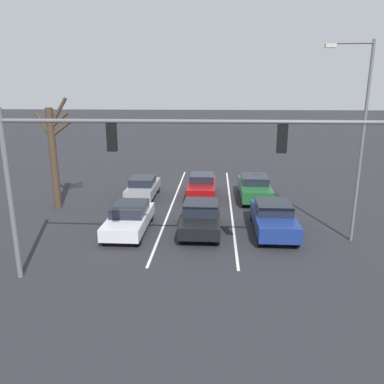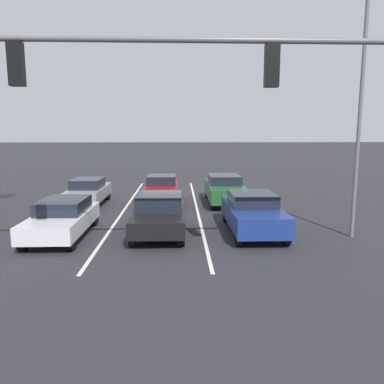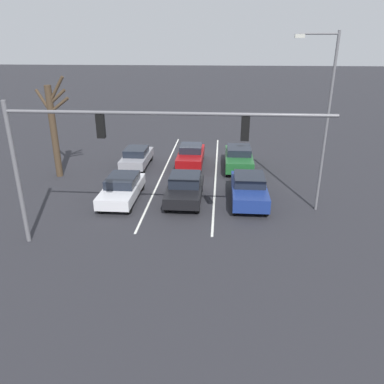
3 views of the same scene
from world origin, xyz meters
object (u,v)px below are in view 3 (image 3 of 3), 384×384
Objects in this scene: car_darkgreen_leftlane_second at (239,158)px; bare_tree_near at (54,126)px; car_maroon_midlane_second at (191,155)px; car_gray_rightlane_second at (137,157)px; traffic_signal_gantry at (110,141)px; street_lamp_left_shoulder at (324,115)px; car_black_midlane_front at (185,188)px; car_navy_leftlane_front at (249,188)px; car_silver_rightlane_front at (122,188)px.

bare_tree_near reaches higher than car_darkgreen_leftlane_second.
bare_tree_near is at bearing 19.87° from car_maroon_midlane_second.
car_gray_rightlane_second is 11.90m from traffic_signal_gantry.
bare_tree_near is (12.12, 2.58, 2.63)m from car_darkgreen_leftlane_second.
car_gray_rightlane_second is 0.47× the size of street_lamp_left_shoulder.
street_lamp_left_shoulder reaches higher than car_maroon_midlane_second.
street_lamp_left_shoulder is at bearing 174.75° from car_black_midlane_front.
car_black_midlane_front is (3.62, 0.16, -0.01)m from car_navy_leftlane_front.
car_gray_rightlane_second reaches higher than car_silver_rightlane_front.
car_black_midlane_front is 0.32× the size of traffic_signal_gantry.
street_lamp_left_shoulder is 1.37× the size of bare_tree_near.
car_navy_leftlane_front is at bearing -139.03° from traffic_signal_gantry.
car_maroon_midlane_second is 9.59m from bare_tree_near.
car_black_midlane_front is 0.89× the size of car_darkgreen_leftlane_second.
car_navy_leftlane_front is at bearing -177.53° from car_silver_rightlane_front.
traffic_signal_gantry is 2.01× the size of bare_tree_near.
car_navy_leftlane_front is 1.11× the size of car_gray_rightlane_second.
car_silver_rightlane_front is 0.68× the size of bare_tree_near.
car_black_midlane_front is 0.47× the size of street_lamp_left_shoulder.
traffic_signal_gantry is at bearing 125.85° from bare_tree_near.
car_navy_leftlane_front is 13.21m from bare_tree_near.
car_maroon_midlane_second is at bearing -88.23° from car_black_midlane_front.
car_darkgreen_leftlane_second is at bearing -167.98° from bare_tree_near.
car_maroon_midlane_second is 0.71× the size of bare_tree_near.
car_navy_leftlane_front is 0.71× the size of bare_tree_near.
car_maroon_midlane_second is 0.35× the size of traffic_signal_gantry.
car_darkgreen_leftlane_second is (-6.86, -6.33, 0.08)m from car_silver_rightlane_front.
car_silver_rightlane_front is 0.96× the size of car_navy_leftlane_front.
car_navy_leftlane_front is at bearing 93.36° from car_darkgreen_leftlane_second.
car_maroon_midlane_second is 11.20m from street_lamp_left_shoulder.
car_gray_rightlane_second is 7.33m from car_darkgreen_leftlane_second.
traffic_signal_gantry reaches higher than car_black_midlane_front.
car_gray_rightlane_second is at bearing 2.01° from car_darkgreen_leftlane_second.
car_gray_rightlane_second is 3.94m from car_maroon_midlane_second.
street_lamp_left_shoulder is (-9.52, -4.53, 0.37)m from traffic_signal_gantry.
car_gray_rightlane_second is at bearing -36.88° from car_navy_leftlane_front.
car_navy_leftlane_front is 0.35× the size of traffic_signal_gantry.
car_maroon_midlane_second is (-3.86, -0.80, -0.01)m from car_gray_rightlane_second.
street_lamp_left_shoulder reaches higher than car_black_midlane_front.
car_darkgreen_leftlane_second is at bearing -137.28° from car_silver_rightlane_front.
car_black_midlane_front is 6.99m from car_darkgreen_leftlane_second.
traffic_signal_gantry is 1.46× the size of street_lamp_left_shoulder.
car_black_midlane_front reaches higher than car_silver_rightlane_front.
street_lamp_left_shoulder is (-11.07, 6.56, 4.38)m from car_gray_rightlane_second.
car_black_midlane_front is at bearing 62.17° from car_darkgreen_leftlane_second.
car_gray_rightlane_second is (7.68, -5.76, -0.04)m from car_navy_leftlane_front.
street_lamp_left_shoulder is (-10.59, 0.49, 4.41)m from car_silver_rightlane_front.
car_gray_rightlane_second is (0.47, -6.07, 0.03)m from car_silver_rightlane_front.
car_navy_leftlane_front is 5.56m from street_lamp_left_shoulder.
car_black_midlane_front is at bearing 124.48° from car_gray_rightlane_second.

